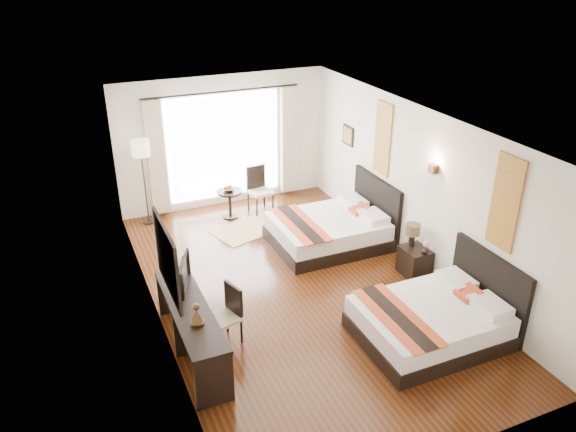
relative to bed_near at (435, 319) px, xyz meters
name	(u,v)px	position (x,y,z in m)	size (l,w,h in m)	color
floor	(296,288)	(-1.28, 1.97, -0.30)	(4.50, 7.50, 0.01)	black
ceiling	(297,124)	(-1.28, 1.97, 2.49)	(4.50, 7.50, 0.02)	white
wall_headboard	(417,189)	(0.96, 1.97, 1.10)	(0.01, 7.50, 2.80)	silver
wall_desk	(151,238)	(-3.53, 1.97, 1.10)	(0.01, 7.50, 2.80)	silver
wall_window	(223,142)	(-1.28, 5.72, 1.10)	(4.50, 0.01, 2.80)	silver
wall_entry	(450,357)	(-1.28, -1.77, 1.10)	(4.50, 0.01, 2.80)	silver
window_glass	(224,147)	(-1.28, 5.70, 1.00)	(2.40, 0.02, 2.20)	white
sheer_curtain	(225,147)	(-1.28, 5.64, 1.00)	(2.30, 0.02, 2.10)	white
drape_left	(156,158)	(-2.73, 5.60, 0.98)	(0.35, 0.14, 2.35)	#C3B597
drape_right	(289,140)	(0.17, 5.60, 0.98)	(0.35, 0.14, 2.35)	#C3B597
art_panel_near	(505,203)	(0.95, 0.00, 1.65)	(0.03, 0.50, 1.35)	maroon
art_panel_far	(383,139)	(0.95, 3.10, 1.65)	(0.03, 0.50, 1.35)	maroon
wall_sconce	(433,169)	(0.91, 1.55, 1.62)	(0.10, 0.14, 0.14)	#452E18
mirror_frame	(167,259)	(-3.50, 1.03, 1.25)	(0.04, 1.25, 0.95)	black
mirror_glass	(169,259)	(-3.48, 1.03, 1.25)	(0.01, 1.12, 0.82)	white
bed_near	(435,319)	(0.00, 0.00, 0.00)	(2.04, 1.59, 1.15)	black
bed_far	(332,229)	(-0.03, 3.10, 0.01)	(2.10, 1.64, 1.18)	black
nightstand	(414,262)	(0.75, 1.55, -0.05)	(0.41, 0.51, 0.49)	black
table_lamp	(413,231)	(0.74, 1.69, 0.47)	(0.25, 0.25, 0.40)	black
vase	(425,250)	(0.78, 1.35, 0.27)	(0.13, 0.13, 0.13)	black
console_desk	(191,330)	(-3.27, 1.03, 0.08)	(0.50, 2.20, 0.76)	black
television	(180,273)	(-3.25, 1.58, 0.67)	(0.74, 0.10, 0.42)	black
bronze_figurine	(197,315)	(-3.27, 0.62, 0.59)	(0.18, 0.18, 0.27)	#452E18
desk_chair	(225,326)	(-2.78, 1.09, -0.03)	(0.51, 0.51, 0.87)	beige
floor_lamp	(141,154)	(-3.05, 5.40, 1.19)	(0.35, 0.35, 1.75)	black
side_table	(230,204)	(-1.44, 4.97, 0.00)	(0.51, 0.51, 0.59)	black
fruit_bowl	(229,190)	(-1.45, 4.97, 0.32)	(0.24, 0.24, 0.06)	#422D17
window_chair	(260,198)	(-0.76, 5.00, 0.00)	(0.51, 0.51, 0.98)	beige
jute_rug	(247,230)	(-1.33, 4.27, -0.29)	(1.29, 0.88, 0.01)	tan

